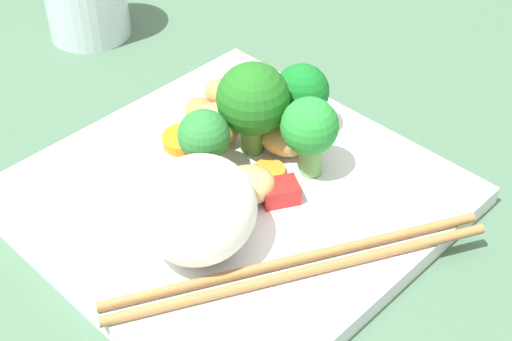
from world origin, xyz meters
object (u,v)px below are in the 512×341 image
object	(u,v)px
square_plate	(233,198)
broccoli_floret_0	(253,101)
rice_mound	(198,209)
carrot_slice_1	(269,171)
chopstick_pair	(299,266)

from	to	relation	value
square_plate	broccoli_floret_0	bearing A→B (deg)	113.70
rice_mound	broccoli_floret_0	xyz separation A→B (cm)	(-3.50, 8.51, 1.55)
square_plate	carrot_slice_1	world-z (taller)	carrot_slice_1
broccoli_floret_0	rice_mound	bearing A→B (deg)	-67.67
square_plate	carrot_slice_1	xyz separation A→B (cm)	(0.71, 2.80, 0.93)
square_plate	carrot_slice_1	distance (cm)	3.03
square_plate	chopstick_pair	xyz separation A→B (cm)	(7.66, -2.39, 0.99)
square_plate	rice_mound	distance (cm)	6.11
rice_mound	broccoli_floret_0	world-z (taller)	broccoli_floret_0
chopstick_pair	broccoli_floret_0	bearing A→B (deg)	86.44
rice_mound	chopstick_pair	xyz separation A→B (cm)	(5.84, 2.31, -2.47)
chopstick_pair	carrot_slice_1	bearing A→B (deg)	83.34
rice_mound	carrot_slice_1	size ratio (longest dim) A/B	3.54
square_plate	chopstick_pair	size ratio (longest dim) A/B	1.18
broccoli_floret_0	carrot_slice_1	size ratio (longest dim) A/B	3.24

